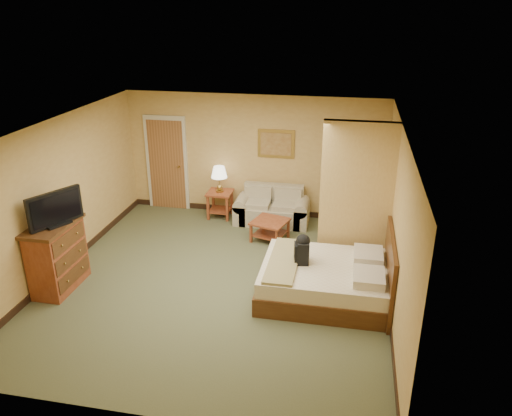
% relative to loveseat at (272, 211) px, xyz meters
% --- Properties ---
extents(floor, '(6.00, 6.00, 0.00)m').
position_rel_loveseat_xyz_m(floor, '(-0.47, -2.57, -0.25)').
color(floor, '#505537').
rests_on(floor, ground).
extents(ceiling, '(6.00, 6.00, 0.00)m').
position_rel_loveseat_xyz_m(ceiling, '(-0.47, -2.57, 2.35)').
color(ceiling, white).
rests_on(ceiling, back_wall).
extents(back_wall, '(5.50, 0.02, 2.60)m').
position_rel_loveseat_xyz_m(back_wall, '(-0.47, 0.43, 1.05)').
color(back_wall, tan).
rests_on(back_wall, floor).
extents(left_wall, '(0.02, 6.00, 2.60)m').
position_rel_loveseat_xyz_m(left_wall, '(-3.22, -2.57, 1.05)').
color(left_wall, tan).
rests_on(left_wall, floor).
extents(right_wall, '(0.02, 6.00, 2.60)m').
position_rel_loveseat_xyz_m(right_wall, '(2.28, -2.57, 1.05)').
color(right_wall, tan).
rests_on(right_wall, floor).
extents(partition, '(1.20, 0.15, 2.60)m').
position_rel_loveseat_xyz_m(partition, '(1.68, -1.64, 1.05)').
color(partition, tan).
rests_on(partition, floor).
extents(door, '(0.94, 0.16, 2.10)m').
position_rel_loveseat_xyz_m(door, '(-2.42, 0.40, 0.78)').
color(door, beige).
rests_on(door, floor).
extents(baseboard, '(5.50, 0.02, 0.12)m').
position_rel_loveseat_xyz_m(baseboard, '(-0.47, 0.42, -0.19)').
color(baseboard, black).
rests_on(baseboard, floor).
extents(loveseat, '(1.54, 0.72, 0.78)m').
position_rel_loveseat_xyz_m(loveseat, '(0.00, 0.00, 0.00)').
color(loveseat, tan).
rests_on(loveseat, floor).
extents(side_table, '(0.52, 0.52, 0.58)m').
position_rel_loveseat_xyz_m(side_table, '(-1.15, 0.08, 0.13)').
color(side_table, maroon).
rests_on(side_table, floor).
extents(table_lamp, '(0.34, 0.34, 0.56)m').
position_rel_loveseat_xyz_m(table_lamp, '(-1.15, 0.08, 0.75)').
color(table_lamp, '#A9873E').
rests_on(table_lamp, side_table).
extents(coffee_table, '(0.79, 0.79, 0.41)m').
position_rel_loveseat_xyz_m(coffee_table, '(0.10, -0.84, 0.04)').
color(coffee_table, maroon).
rests_on(coffee_table, floor).
extents(wall_picture, '(0.77, 0.04, 0.60)m').
position_rel_loveseat_xyz_m(wall_picture, '(-0.00, 0.41, 1.35)').
color(wall_picture, '#B78E3F').
rests_on(wall_picture, back_wall).
extents(dresser, '(0.55, 1.06, 1.13)m').
position_rel_loveseat_xyz_m(dresser, '(-2.95, -3.23, 0.32)').
color(dresser, maroon).
rests_on(dresser, floor).
extents(tv, '(0.47, 0.83, 0.55)m').
position_rel_loveseat_xyz_m(tv, '(-2.85, -3.23, 1.13)').
color(tv, black).
rests_on(tv, dresser).
extents(bed, '(2.01, 1.71, 1.10)m').
position_rel_loveseat_xyz_m(bed, '(1.35, -2.67, 0.05)').
color(bed, '#452410').
rests_on(bed, floor).
extents(backpack, '(0.23, 0.30, 0.48)m').
position_rel_loveseat_xyz_m(backpack, '(0.91, -2.62, 0.54)').
color(backpack, black).
rests_on(backpack, bed).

